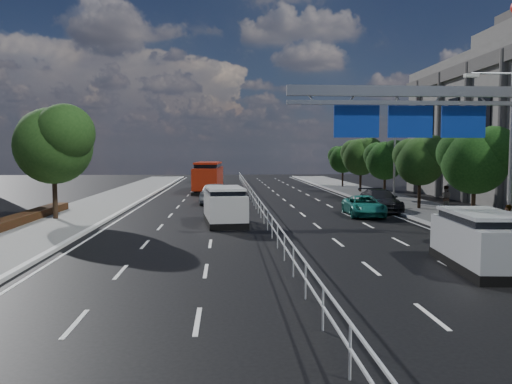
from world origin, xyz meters
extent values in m
plane|color=black|center=(0.00, 0.00, 0.00)|extent=(160.00, 160.00, 0.00)
cube|color=silver|center=(0.00, 22.50, 1.00)|extent=(0.05, 85.00, 0.05)
cube|color=silver|center=(0.00, 22.50, 0.55)|extent=(0.05, 85.00, 0.05)
cylinder|color=gray|center=(10.60, 10.00, 3.60)|extent=(0.28, 0.28, 7.20)
cube|color=gray|center=(5.60, 10.00, 6.60)|extent=(10.20, 0.25, 0.45)
cube|color=gray|center=(5.60, 10.00, 6.10)|extent=(10.20, 0.18, 0.18)
cylinder|color=gray|center=(9.60, 10.00, 7.40)|extent=(2.00, 0.10, 0.10)
cube|color=silver|center=(8.60, 10.00, 7.30)|extent=(0.60, 0.25, 0.15)
cube|color=#0E319C|center=(8.40, 10.18, 5.30)|extent=(2.00, 0.08, 1.40)
cube|color=white|center=(8.40, 10.23, 5.30)|extent=(1.80, 0.02, 1.20)
cube|color=#0E319C|center=(6.00, 10.18, 5.30)|extent=(2.00, 0.08, 1.40)
cube|color=white|center=(6.00, 10.23, 5.30)|extent=(1.80, 0.02, 1.20)
cube|color=#0E319C|center=(3.60, 10.18, 5.30)|extent=(2.00, 0.08, 1.40)
cube|color=white|center=(3.60, 10.23, 5.30)|extent=(1.80, 0.02, 1.20)
cylinder|color=gray|center=(10.80, 26.00, 4.50)|extent=(0.16, 0.16, 9.00)
cylinder|color=gray|center=(9.60, 26.00, 8.80)|extent=(0.10, 2.40, 0.10)
cube|color=silver|center=(8.40, 26.00, 8.65)|extent=(0.60, 0.25, 0.15)
cube|color=#4C4947|center=(16.90, 22.00, 10.60)|extent=(0.40, 36.00, 1.00)
cylinder|color=black|center=(-12.00, 18.00, 1.75)|extent=(0.28, 0.28, 3.50)
sphere|color=#1A3A12|center=(-12.00, 18.00, 4.34)|extent=(4.40, 4.40, 4.40)
sphere|color=#1A3A12|center=(-11.12, 17.34, 5.04)|extent=(3.30, 3.30, 3.30)
sphere|color=#1A3A12|center=(-12.77, 18.66, 4.90)|extent=(3.08, 3.08, 3.08)
cylinder|color=black|center=(11.20, 14.50, 1.40)|extent=(0.22, 0.22, 2.80)
sphere|color=black|center=(11.20, 14.50, 3.47)|extent=(3.50, 3.50, 3.50)
sphere|color=black|center=(11.90, 13.97, 4.03)|extent=(2.62, 2.62, 2.62)
sphere|color=black|center=(10.59, 15.03, 3.92)|extent=(2.45, 2.45, 2.45)
cylinder|color=black|center=(11.20, 22.00, 1.35)|extent=(0.22, 0.22, 2.70)
sphere|color=#1A3A12|center=(11.20, 22.00, 3.35)|extent=(3.30, 3.30, 3.30)
sphere|color=#1A3A12|center=(11.86, 21.50, 3.89)|extent=(2.48, 2.48, 2.47)
sphere|color=#1A3A12|center=(10.62, 22.50, 3.78)|extent=(2.31, 2.31, 2.31)
cylinder|color=black|center=(11.20, 29.50, 1.32)|extent=(0.21, 0.21, 2.65)
sphere|color=black|center=(11.20, 29.50, 3.29)|extent=(3.20, 3.20, 3.20)
sphere|color=black|center=(11.84, 29.02, 3.82)|extent=(2.40, 2.40, 2.40)
sphere|color=black|center=(10.64, 29.98, 3.71)|extent=(2.24, 2.24, 2.24)
cylinder|color=black|center=(11.20, 37.00, 1.43)|extent=(0.23, 0.23, 2.85)
sphere|color=#1A3A12|center=(11.20, 37.00, 3.53)|extent=(3.60, 3.60, 3.60)
sphere|color=#1A3A12|center=(11.92, 36.46, 4.10)|extent=(2.70, 2.70, 2.70)
sphere|color=#1A3A12|center=(10.57, 37.54, 3.99)|extent=(2.52, 2.52, 2.52)
cylinder|color=black|center=(11.20, 44.50, 1.30)|extent=(0.21, 0.21, 2.60)
sphere|color=black|center=(11.20, 44.50, 3.22)|extent=(3.10, 3.10, 3.10)
sphere|color=black|center=(11.82, 44.03, 3.74)|extent=(2.32, 2.33, 2.32)
sphere|color=black|center=(10.66, 44.97, 3.64)|extent=(2.17, 2.17, 2.17)
cube|color=black|center=(-2.17, 16.03, 0.17)|extent=(2.54, 4.93, 0.34)
cube|color=beige|center=(-2.17, 16.03, 0.99)|extent=(2.49, 4.83, 1.40)
cube|color=black|center=(-2.17, 16.03, 1.69)|extent=(2.19, 3.52, 0.62)
cube|color=beige|center=(-2.17, 16.03, 2.00)|extent=(2.30, 3.81, 0.12)
cylinder|color=black|center=(-2.85, 14.42, 0.35)|extent=(0.37, 0.72, 0.70)
cylinder|color=black|center=(-1.17, 14.60, 0.35)|extent=(0.37, 0.72, 0.70)
cylinder|color=black|center=(-3.18, 17.46, 0.35)|extent=(0.37, 0.72, 0.70)
cylinder|color=black|center=(-1.50, 17.64, 0.35)|extent=(0.37, 0.72, 0.70)
cube|color=black|center=(-3.82, 39.24, 0.15)|extent=(2.94, 10.24, 0.30)
cube|color=maroon|center=(-3.82, 39.24, 1.45)|extent=(2.89, 10.04, 2.06)
cube|color=black|center=(-3.82, 39.24, 2.48)|extent=(2.55, 7.25, 0.91)
cube|color=maroon|center=(-3.82, 39.24, 2.94)|extent=(2.68, 7.85, 0.18)
cylinder|color=black|center=(-4.98, 36.02, 0.31)|extent=(0.30, 0.64, 0.62)
cylinder|color=black|center=(-3.00, 35.92, 0.31)|extent=(0.30, 0.64, 0.62)
cylinder|color=black|center=(-4.64, 42.57, 0.31)|extent=(0.30, 0.64, 0.62)
cylinder|color=black|center=(-2.65, 42.46, 0.31)|extent=(0.30, 0.64, 0.62)
imported|color=#A3A6AB|center=(-2.94, 27.15, 0.84)|extent=(2.51, 5.12, 1.68)
imported|color=black|center=(-5.44, 55.31, 0.82)|extent=(2.16, 5.09, 1.64)
cube|color=black|center=(6.50, 4.71, 0.16)|extent=(2.43, 4.89, 0.32)
cube|color=#AAAEB2|center=(6.50, 4.71, 0.94)|extent=(2.39, 4.79, 1.33)
cube|color=black|center=(6.50, 4.71, 1.61)|extent=(2.11, 3.49, 0.59)
cube|color=#AAAEB2|center=(6.50, 4.71, 1.90)|extent=(2.21, 3.77, 0.12)
cylinder|color=black|center=(5.54, 3.27, 0.33)|extent=(0.34, 0.69, 0.66)
cylinder|color=black|center=(5.82, 6.31, 0.33)|extent=(0.34, 0.69, 0.66)
cylinder|color=black|center=(7.46, 6.16, 0.33)|extent=(0.34, 0.69, 0.66)
imported|color=#197366|center=(6.50, 19.03, 0.63)|extent=(2.34, 4.66, 1.27)
imported|color=black|center=(8.30, 21.51, 0.73)|extent=(2.11, 5.07, 1.47)
imported|color=gray|center=(10.24, 9.61, 0.90)|extent=(0.65, 0.65, 1.52)
imported|color=gray|center=(12.40, 20.56, 0.96)|extent=(0.98, 0.89, 1.64)
camera|label=1|loc=(-2.14, -11.43, 3.92)|focal=35.00mm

